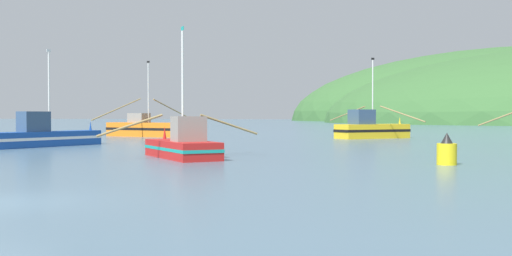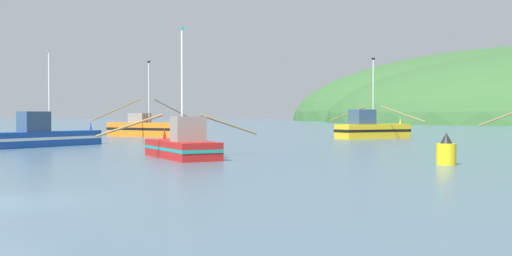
# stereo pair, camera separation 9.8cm
# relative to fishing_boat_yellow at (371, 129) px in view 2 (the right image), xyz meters

# --- Properties ---
(fishing_boat_yellow) EXTENTS (9.82, 11.19, 7.89)m
(fishing_boat_yellow) POSITION_rel_fishing_boat_yellow_xyz_m (0.00, 0.00, 0.00)
(fishing_boat_yellow) COLOR gold
(fishing_boat_yellow) RESTS_ON ground
(fishing_boat_blue) EXTENTS (4.38, 9.06, 7.07)m
(fishing_boat_blue) POSITION_rel_fishing_boat_yellow_xyz_m (-21.89, -21.49, -0.17)
(fishing_boat_blue) COLOR #19479E
(fishing_boat_blue) RESTS_ON ground
(fishing_boat_red) EXTENTS (6.88, 6.28, 6.96)m
(fishing_boat_red) POSITION_rel_fishing_boat_yellow_xyz_m (-8.00, -29.89, -0.28)
(fishing_boat_red) COLOR red
(fishing_boat_red) RESTS_ON ground
(fishing_boat_orange) EXTENTS (10.00, 15.31, 7.99)m
(fishing_boat_orange) POSITION_rel_fishing_boat_yellow_xyz_m (-23.30, -1.14, -0.06)
(fishing_boat_orange) COLOR orange
(fishing_boat_orange) RESTS_ON ground
(channel_buoy) EXTENTS (0.90, 0.90, 1.49)m
(channel_buoy) POSITION_rel_fishing_boat_yellow_xyz_m (5.33, -30.95, -0.33)
(channel_buoy) COLOR yellow
(channel_buoy) RESTS_ON ground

